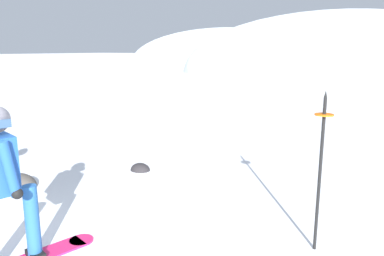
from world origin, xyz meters
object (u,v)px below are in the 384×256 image
piste_marker_near (321,162)px  rock_mid (18,187)px  snowboarder_main (3,184)px  rock_dark (140,170)px

piste_marker_near → rock_mid: (-4.69, -0.62, -1.05)m
snowboarder_main → piste_marker_near: (2.63, 2.06, 0.13)m
piste_marker_near → rock_dark: size_ratio=4.70×
snowboarder_main → piste_marker_near: 3.34m
piste_marker_near → rock_mid: bearing=-172.4°
snowboarder_main → rock_mid: (-2.06, 1.43, -0.92)m
piste_marker_near → rock_dark: 3.86m
snowboarder_main → rock_dark: (-0.91, 3.20, -0.92)m
snowboarder_main → rock_dark: size_ratio=4.61×
piste_marker_near → rock_mid: 4.84m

